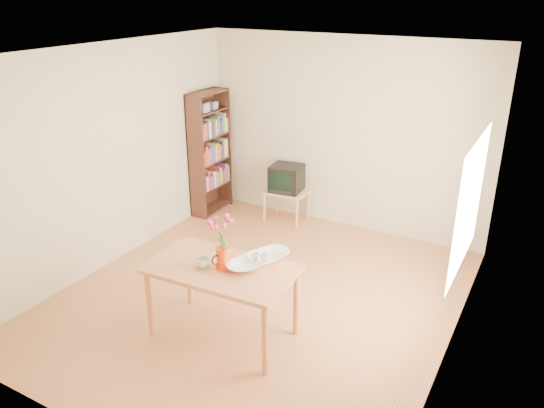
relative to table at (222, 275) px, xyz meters
The scene contains 11 objects.
room 0.98m from the table, 91.32° to the left, with size 4.50×4.50×4.50m.
table is the anchor object (origin of this frame).
tv_stand 2.82m from the table, 105.40° to the left, with size 0.60×0.45×0.46m.
bookshelf 3.13m from the table, 127.25° to the left, with size 0.28×0.70×1.80m.
pitcher 0.18m from the table, ahead, with size 0.14×0.21×0.21m.
flowers 0.46m from the table, ahead, with size 0.24×0.24×0.34m, color #EE3871, non-canonical shape.
mug 0.22m from the table, 150.81° to the right, with size 0.12×0.12×0.10m, color white.
bowl 0.45m from the table, 41.11° to the left, with size 0.43×0.43×0.40m, color white.
teacup_a 0.40m from the table, 45.84° to the left, with size 0.06×0.06×0.06m, color white.
teacup_b 0.47m from the table, 39.01° to the left, with size 0.07×0.07×0.06m, color white.
television 2.82m from the table, 105.33° to the left, with size 0.47×0.45×0.37m.
Camera 1 is at (2.56, -4.27, 3.18)m, focal length 35.00 mm.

